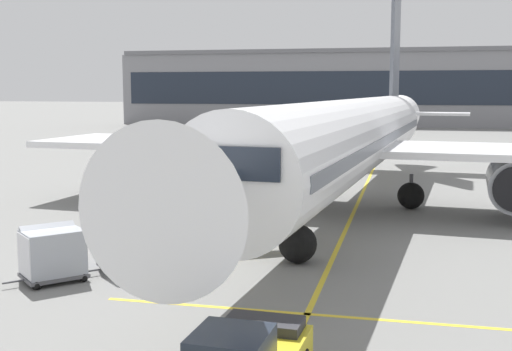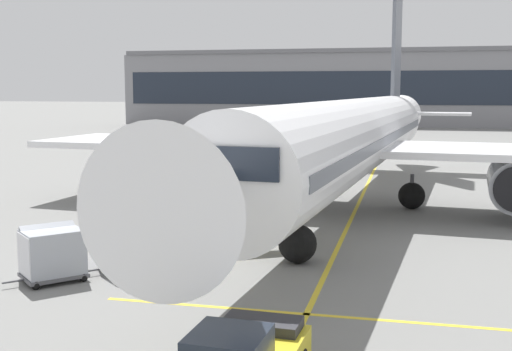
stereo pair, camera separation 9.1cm
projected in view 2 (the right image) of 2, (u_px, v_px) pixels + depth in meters
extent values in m
plane|color=slate|center=(165.00, 266.00, 24.38)|extent=(600.00, 600.00, 0.00)
cylinder|color=white|center=(351.00, 138.00, 34.69)|extent=(7.29, 37.04, 4.08)
cube|color=slate|center=(351.00, 138.00, 34.69)|extent=(7.20, 35.58, 0.49)
cone|color=white|center=(197.00, 198.00, 15.43)|extent=(4.22, 4.40, 3.87)
cone|color=white|center=(397.00, 116.00, 55.05)|extent=(4.02, 6.80, 3.47)
cube|color=white|center=(192.00, 143.00, 38.61)|extent=(18.07, 8.87, 0.36)
cylinder|color=#93969E|center=(210.00, 170.00, 37.67)|extent=(2.94, 4.99, 2.53)
cylinder|color=black|center=(193.00, 175.00, 35.37)|extent=(2.15, 0.31, 2.15)
cube|color=slate|center=(397.00, 42.00, 52.73)|extent=(0.67, 4.43, 11.05)
cube|color=white|center=(394.00, 113.00, 53.17)|extent=(12.11, 3.98, 0.20)
cube|color=#1E2633|center=(238.00, 160.00, 18.04)|extent=(3.00, 2.08, 0.90)
cylinder|color=#47474C|center=(298.00, 228.00, 24.63)|extent=(0.22, 0.22, 1.19)
sphere|color=black|center=(298.00, 244.00, 24.71)|extent=(1.46, 1.46, 1.46)
cylinder|color=#47474C|center=(303.00, 180.00, 37.71)|extent=(0.22, 0.22, 1.19)
sphere|color=black|center=(303.00, 190.00, 37.79)|extent=(1.46, 1.46, 1.46)
cylinder|color=#47474C|center=(412.00, 185.00, 35.81)|extent=(0.22, 0.22, 1.19)
sphere|color=black|center=(412.00, 196.00, 35.89)|extent=(1.46, 1.46, 1.46)
cube|color=gold|center=(202.00, 241.00, 26.13)|extent=(3.38, 3.65, 0.44)
cube|color=black|center=(177.00, 229.00, 25.77)|extent=(0.81, 0.82, 0.70)
cylinder|color=#333338|center=(192.00, 225.00, 26.17)|extent=(0.08, 0.08, 0.80)
cube|color=gold|center=(225.00, 202.00, 26.60)|extent=(3.61, 4.17, 2.65)
cube|color=black|center=(225.00, 200.00, 26.59)|extent=(3.40, 3.97, 2.49)
cube|color=#333338|center=(231.00, 200.00, 26.24)|extent=(2.92, 3.60, 2.67)
cube|color=#333338|center=(218.00, 198.00, 26.93)|extent=(2.92, 3.60, 2.67)
cylinder|color=black|center=(238.00, 246.00, 26.31)|extent=(0.51, 0.56, 0.56)
cylinder|color=black|center=(217.00, 239.00, 27.46)|extent=(0.51, 0.56, 0.56)
cylinder|color=black|center=(187.00, 255.00, 24.86)|extent=(0.51, 0.56, 0.56)
cylinder|color=black|center=(167.00, 248.00, 26.01)|extent=(0.51, 0.56, 0.56)
cube|color=#515156|center=(131.00, 264.00, 23.83)|extent=(2.53, 2.56, 0.12)
cylinder|color=#4C4C51|center=(95.00, 270.00, 23.08)|extent=(0.52, 0.56, 0.07)
cube|color=navy|center=(130.00, 242.00, 23.73)|extent=(2.39, 2.41, 1.50)
cube|color=navy|center=(125.00, 226.00, 24.00)|extent=(1.85, 1.92, 0.74)
cube|color=silver|center=(105.00, 246.00, 23.19)|extent=(1.09, 0.99, 1.38)
sphere|color=black|center=(103.00, 265.00, 23.95)|extent=(0.30, 0.30, 0.30)
sphere|color=black|center=(117.00, 273.00, 22.84)|extent=(0.30, 0.30, 0.30)
sphere|color=black|center=(143.00, 258.00, 24.84)|extent=(0.30, 0.30, 0.30)
sphere|color=black|center=(159.00, 266.00, 23.73)|extent=(0.30, 0.30, 0.30)
cube|color=#515156|center=(54.00, 275.00, 22.44)|extent=(2.53, 2.56, 0.12)
cylinder|color=#4C4C51|center=(13.00, 282.00, 21.69)|extent=(0.52, 0.56, 0.07)
cube|color=#9EA3AD|center=(53.00, 252.00, 22.34)|extent=(2.39, 2.41, 1.50)
cube|color=#9EA3AD|center=(48.00, 234.00, 22.61)|extent=(1.85, 1.92, 0.74)
cube|color=silver|center=(24.00, 256.00, 21.80)|extent=(1.09, 0.99, 1.38)
sphere|color=black|center=(24.00, 276.00, 22.56)|extent=(0.30, 0.30, 0.30)
sphere|color=black|center=(36.00, 285.00, 21.45)|extent=(0.30, 0.30, 0.30)
sphere|color=black|center=(70.00, 268.00, 23.46)|extent=(0.30, 0.30, 0.30)
sphere|color=black|center=(83.00, 277.00, 22.34)|extent=(0.30, 0.30, 0.30)
cube|color=#28282D|center=(262.00, 324.00, 15.10)|extent=(1.83, 1.06, 0.24)
cylinder|color=#333847|center=(190.00, 262.00, 23.25)|extent=(0.15, 0.15, 0.86)
cylinder|color=#333847|center=(192.00, 263.00, 23.09)|extent=(0.15, 0.15, 0.86)
cube|color=yellow|center=(190.00, 243.00, 23.08)|extent=(0.42, 0.45, 0.58)
cube|color=white|center=(194.00, 242.00, 23.13)|extent=(0.22, 0.27, 0.08)
sphere|color=tan|center=(190.00, 231.00, 23.03)|extent=(0.21, 0.21, 0.21)
sphere|color=yellow|center=(190.00, 229.00, 23.02)|extent=(0.23, 0.23, 0.23)
cylinder|color=yellow|center=(188.00, 243.00, 23.30)|extent=(0.09, 0.09, 0.56)
cylinder|color=yellow|center=(193.00, 245.00, 22.87)|extent=(0.09, 0.09, 0.56)
cylinder|color=black|center=(208.00, 242.00, 26.28)|extent=(0.15, 0.15, 0.86)
cylinder|color=black|center=(204.00, 242.00, 26.27)|extent=(0.15, 0.15, 0.86)
cube|color=yellow|center=(206.00, 225.00, 26.18)|extent=(0.43, 0.33, 0.58)
cube|color=white|center=(206.00, 225.00, 26.06)|extent=(0.33, 0.10, 0.08)
sphere|color=beige|center=(206.00, 214.00, 26.13)|extent=(0.21, 0.21, 0.21)
sphere|color=yellow|center=(206.00, 213.00, 26.12)|extent=(0.23, 0.23, 0.23)
cylinder|color=yellow|center=(212.00, 226.00, 26.20)|extent=(0.09, 0.09, 0.56)
cylinder|color=yellow|center=(200.00, 226.00, 26.18)|extent=(0.09, 0.09, 0.56)
cube|color=black|center=(220.00, 219.00, 32.95)|extent=(0.57, 0.57, 0.05)
cone|color=orange|center=(220.00, 213.00, 32.91)|extent=(0.46, 0.46, 0.60)
cylinder|color=white|center=(220.00, 212.00, 32.91)|extent=(0.25, 0.25, 0.07)
cube|color=black|center=(235.00, 216.00, 33.95)|extent=(0.60, 0.60, 0.05)
cone|color=orange|center=(235.00, 209.00, 33.91)|extent=(0.48, 0.48, 0.63)
cylinder|color=white|center=(235.00, 208.00, 33.90)|extent=(0.26, 0.26, 0.08)
cube|color=yellow|center=(355.00, 212.00, 35.14)|extent=(0.20, 110.00, 0.01)
cube|color=yellow|center=(298.00, 313.00, 19.18)|extent=(12.00, 0.20, 0.01)
cube|color=gray|center=(428.00, 90.00, 117.81)|extent=(110.98, 14.07, 12.88)
cube|color=#1E2633|center=(429.00, 88.00, 110.93)|extent=(107.65, 0.10, 5.79)
cube|color=slate|center=(430.00, 51.00, 115.57)|extent=(109.87, 11.96, 0.70)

